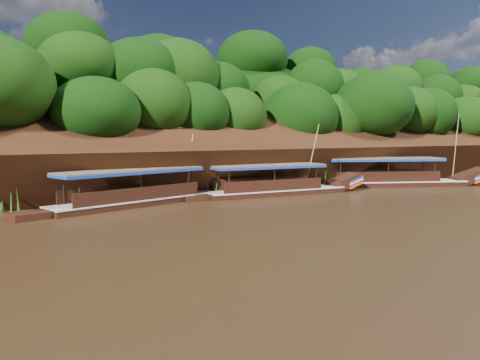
{
  "coord_description": "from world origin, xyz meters",
  "views": [
    {
      "loc": [
        -22.67,
        -23.77,
        5.02
      ],
      "look_at": [
        -4.2,
        7.0,
        1.47
      ],
      "focal_mm": 35.0,
      "sensor_mm": 36.0,
      "label": 1
    }
  ],
  "objects": [
    {
      "name": "ground",
      "position": [
        0.0,
        0.0,
        0.0
      ],
      "size": [
        160.0,
        160.0,
        0.0
      ],
      "primitive_type": "plane",
      "color": "black",
      "rests_on": "ground"
    },
    {
      "name": "riverbank",
      "position": [
        -0.01,
        22.73,
        1.89
      ],
      "size": [
        120.0,
        30.06,
        19.4
      ],
      "color": "black",
      "rests_on": "ground"
    },
    {
      "name": "boat_0",
      "position": [
        13.75,
        6.78,
        0.62
      ],
      "size": [
        16.37,
        8.78,
        7.4
      ],
      "rotation": [
        0.0,
        0.0,
        -0.41
      ],
      "color": "black",
      "rests_on": "ground"
    },
    {
      "name": "boat_1",
      "position": [
        0.35,
        7.44,
        0.57
      ],
      "size": [
        14.69,
        3.44,
        6.27
      ],
      "rotation": [
        0.0,
        0.0,
        -0.09
      ],
      "color": "black",
      "rests_on": "ground"
    },
    {
      "name": "boat_2",
      "position": [
        -10.81,
        8.27,
        0.58
      ],
      "size": [
        16.27,
        6.26,
        5.5
      ],
      "rotation": [
        0.0,
        0.0,
        0.26
      ],
      "color": "black",
      "rests_on": "ground"
    },
    {
      "name": "reeds",
      "position": [
        -3.25,
        9.49,
        0.95
      ],
      "size": [
        50.6,
        2.26,
        2.17
      ],
      "color": "#285D17",
      "rests_on": "ground"
    }
  ]
}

